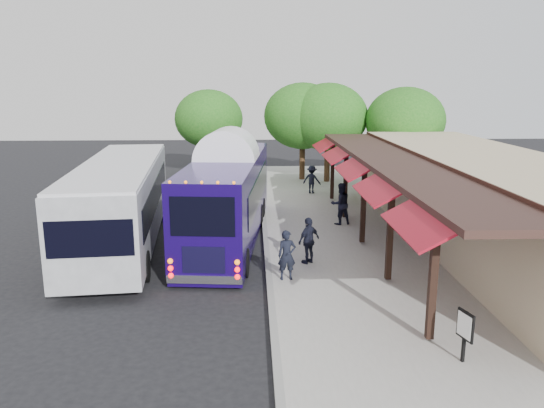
% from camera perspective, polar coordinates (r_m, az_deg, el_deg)
% --- Properties ---
extents(ground, '(90.00, 90.00, 0.00)m').
position_cam_1_polar(ground, '(16.85, -0.41, -8.92)').
color(ground, black).
rests_on(ground, ground).
extents(sidewalk, '(10.00, 40.00, 0.15)m').
position_cam_1_polar(sidewalk, '(21.30, 12.86, -4.34)').
color(sidewalk, '#9E9B93').
rests_on(sidewalk, ground).
extents(curb, '(0.20, 40.00, 0.16)m').
position_cam_1_polar(curb, '(20.60, -0.61, -4.60)').
color(curb, gray).
rests_on(curb, ground).
extents(station_shelter, '(8.15, 20.00, 3.60)m').
position_cam_1_polar(station_shelter, '(21.99, 21.64, 0.37)').
color(station_shelter, tan).
rests_on(station_shelter, ground).
extents(coach_bus, '(3.41, 11.43, 3.61)m').
position_cam_1_polar(coach_bus, '(21.36, -4.74, 1.15)').
color(coach_bus, '#17064D').
rests_on(coach_bus, ground).
extents(city_bus, '(3.85, 12.50, 3.30)m').
position_cam_1_polar(city_bus, '(21.53, -15.90, 0.48)').
color(city_bus, gray).
rests_on(city_bus, ground).
extents(ped_a, '(0.62, 0.45, 1.60)m').
position_cam_1_polar(ped_a, '(16.82, 1.60, -5.53)').
color(ped_a, black).
rests_on(ped_a, sidewalk).
extents(ped_b, '(1.07, 0.93, 1.85)m').
position_cam_1_polar(ped_b, '(23.52, 7.37, 0.03)').
color(ped_b, black).
rests_on(ped_b, sidewalk).
extents(ped_c, '(0.99, 0.92, 1.63)m').
position_cam_1_polar(ped_c, '(18.35, 3.98, -3.93)').
color(ped_c, black).
rests_on(ped_c, sidewalk).
extents(ped_d, '(1.17, 0.93, 1.58)m').
position_cam_1_polar(ped_d, '(30.12, 4.30, 2.64)').
color(ped_d, black).
rests_on(ped_d, sidewalk).
extents(sign_board, '(0.19, 0.54, 1.21)m').
position_cam_1_polar(sign_board, '(12.77, 20.05, -12.42)').
color(sign_board, black).
rests_on(sign_board, sidewalk).
extents(tree_left, '(4.95, 4.95, 6.33)m').
position_cam_1_polar(tree_left, '(34.28, 3.32, 9.42)').
color(tree_left, '#382314').
rests_on(tree_left, ground).
extents(tree_mid, '(4.94, 4.94, 6.32)m').
position_cam_1_polar(tree_mid, '(33.59, 6.06, 9.28)').
color(tree_mid, '#382314').
rests_on(tree_mid, ground).
extents(tree_right, '(4.75, 4.75, 6.08)m').
position_cam_1_polar(tree_right, '(33.16, 14.13, 8.65)').
color(tree_right, '#382314').
rests_on(tree_right, ground).
extents(tree_far, '(4.60, 4.60, 5.89)m').
position_cam_1_polar(tree_far, '(36.49, -6.82, 9.08)').
color(tree_far, '#382314').
rests_on(tree_far, ground).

